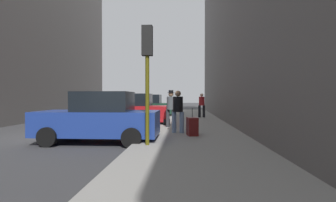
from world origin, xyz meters
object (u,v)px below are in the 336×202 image
at_px(traffic_light, 147,59).
at_px(pedestrian_in_red_jacket, 202,104).
at_px(rolling_suitcase, 192,126).
at_px(duffel_bag, 167,122).
at_px(parked_red_hatchback, 131,110).
at_px(pedestrian_with_beanie, 171,107).
at_px(parked_dark_green_sedan, 147,106).
at_px(parked_blue_sedan, 100,118).
at_px(pedestrian_in_jeans, 178,109).
at_px(fire_hydrant, 165,115).

height_order(traffic_light, pedestrian_in_red_jacket, traffic_light).
height_order(rolling_suitcase, duffel_bag, rolling_suitcase).
relative_size(parked_red_hatchback, pedestrian_with_beanie, 2.39).
bearing_deg(parked_red_hatchback, parked_dark_green_sedan, 90.00).
relative_size(parked_blue_sedan, pedestrian_with_beanie, 2.36).
bearing_deg(traffic_light, pedestrian_in_jeans, 72.46).
bearing_deg(duffel_bag, pedestrian_with_beanie, -75.64).
xyz_separation_m(traffic_light, rolling_suitcase, (1.42, 2.03, -2.27)).
relative_size(traffic_light, pedestrian_with_beanie, 2.03).
distance_m(fire_hydrant, pedestrian_with_beanie, 3.41).
bearing_deg(rolling_suitcase, parked_red_hatchback, 124.89).
bearing_deg(fire_hydrant, rolling_suitcase, -76.18).
distance_m(fire_hydrant, pedestrian_in_jeans, 5.40).
bearing_deg(duffel_bag, parked_red_hatchback, 155.47).
xyz_separation_m(parked_blue_sedan, duffel_bag, (2.07, 4.63, -0.56)).
bearing_deg(traffic_light, parked_red_hatchback, 105.39).
bearing_deg(pedestrian_in_jeans, pedestrian_in_red_jacket, 79.54).
height_order(fire_hydrant, rolling_suitcase, rolling_suitcase).
xyz_separation_m(parked_red_hatchback, duffel_bag, (2.07, -0.94, -0.56)).
bearing_deg(pedestrian_with_beanie, fire_hydrant, 99.21).
distance_m(fire_hydrant, rolling_suitcase, 6.17).
xyz_separation_m(parked_red_hatchback, traffic_light, (1.85, -6.73, 1.91)).
height_order(fire_hydrant, pedestrian_in_jeans, pedestrian_in_jeans).
bearing_deg(rolling_suitcase, parked_blue_sedan, -165.05).
relative_size(parked_dark_green_sedan, fire_hydrant, 6.05).
distance_m(parked_dark_green_sedan, traffic_light, 13.28).
xyz_separation_m(parked_red_hatchback, rolling_suitcase, (3.28, -4.70, -0.36)).
height_order(parked_red_hatchback, parked_dark_green_sedan, same).
distance_m(parked_red_hatchback, pedestrian_in_jeans, 4.84).
height_order(fire_hydrant, pedestrian_with_beanie, pedestrian_with_beanie).
bearing_deg(rolling_suitcase, pedestrian_in_jeans, 128.16).
bearing_deg(rolling_suitcase, pedestrian_in_red_jacket, 83.86).
height_order(parked_blue_sedan, parked_red_hatchback, same).
bearing_deg(pedestrian_in_red_jacket, pedestrian_in_jeans, -100.46).
bearing_deg(parked_blue_sedan, pedestrian_in_jeans, 30.20).
distance_m(parked_red_hatchback, parked_dark_green_sedan, 6.28).
height_order(traffic_light, duffel_bag, traffic_light).
bearing_deg(traffic_light, parked_blue_sedan, 147.99).
relative_size(parked_dark_green_sedan, duffel_bag, 9.69).
bearing_deg(parked_blue_sedan, rolling_suitcase, 14.95).
bearing_deg(duffel_bag, parked_blue_sedan, -114.04).
bearing_deg(traffic_light, fire_hydrant, 90.36).
relative_size(parked_red_hatchback, parked_dark_green_sedan, 1.00).
distance_m(parked_blue_sedan, parked_dark_green_sedan, 11.85).
relative_size(pedestrian_in_jeans, pedestrian_in_red_jacket, 1.00).
xyz_separation_m(parked_blue_sedan, parked_red_hatchback, (-0.00, 5.57, 0.00)).
height_order(parked_blue_sedan, rolling_suitcase, parked_blue_sedan).
distance_m(pedestrian_in_jeans, duffel_bag, 3.22).
distance_m(traffic_light, pedestrian_in_jeans, 3.32).
bearing_deg(fire_hydrant, pedestrian_in_jeans, -80.15).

